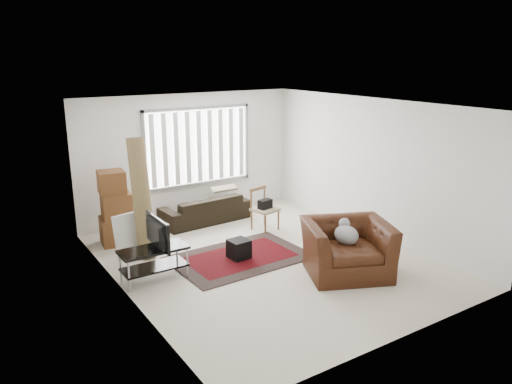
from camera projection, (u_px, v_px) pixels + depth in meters
room at (253, 157)px, 8.73m from camera, size 6.00×6.02×2.71m
persian_rug at (240, 257)px, 8.85m from camera, size 2.39×1.63×0.02m
tv_stand at (154, 257)px, 7.91m from camera, size 1.07×0.48×0.54m
tv at (152, 233)px, 7.80m from camera, size 0.11×0.87×0.50m
subwoofer at (239, 249)px, 8.77m from camera, size 0.35×0.35×0.33m
moving_boxes at (115, 210)px, 9.37m from camera, size 0.64×0.60×1.42m
white_flatpack at (131, 234)px, 8.89m from camera, size 0.64×0.33×0.78m
rolled_rug at (142, 198)px, 8.73m from camera, size 0.37×0.69×2.13m
sofa at (205, 205)px, 10.69m from camera, size 1.98×0.95×0.74m
side_chair at (264, 207)px, 10.17m from camera, size 0.55×0.55×0.86m
armchair at (347, 245)px, 8.11m from camera, size 1.71×1.62×1.00m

